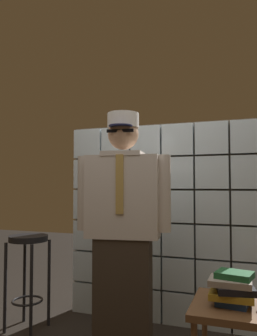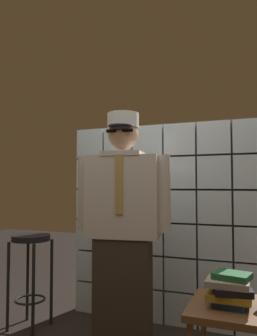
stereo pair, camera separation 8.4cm
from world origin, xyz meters
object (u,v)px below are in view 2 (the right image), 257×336
Objects in this scene: standing_person at (123,228)px; book_stack at (230,290)px; side_table at (236,319)px; bar_stool at (31,259)px.

standing_person reaches higher than book_stack.
side_table is at bearing 47.71° from book_stack.
book_stack reaches higher than side_table.
book_stack is (0.80, -0.33, -0.28)m from standing_person.
book_stack is (-0.03, -0.03, 0.17)m from side_table.
standing_person is 1.03m from bar_stool.
book_stack is (1.76, -0.50, 0.06)m from bar_stool.
side_table is (1.79, -0.47, -0.11)m from bar_stool.
bar_stool is 1.85m from side_table.
bar_stool is at bearing 164.28° from book_stack.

